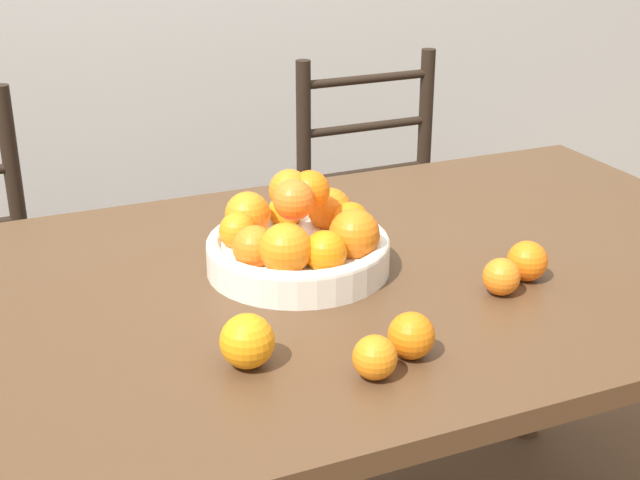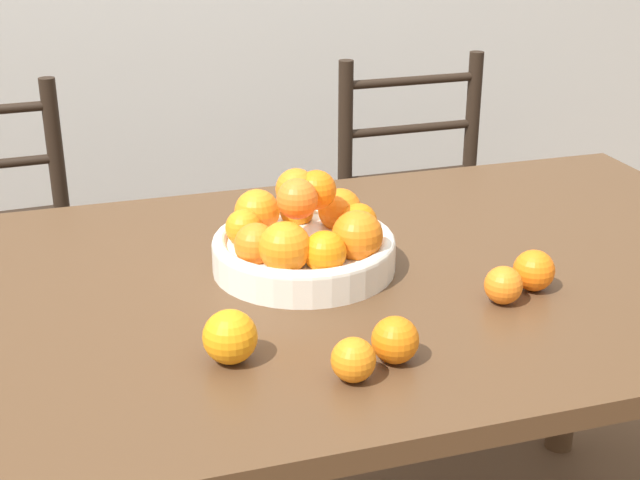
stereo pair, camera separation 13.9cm
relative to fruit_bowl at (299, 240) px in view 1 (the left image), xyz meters
The scene contains 8 objects.
dining_table 0.15m from the fruit_bowl, 80.31° to the right, with size 1.72×0.94×0.77m.
fruit_bowl is the anchor object (origin of this frame).
orange_loose_0 0.36m from the fruit_bowl, 95.74° to the right, with size 0.06×0.06×0.06m.
orange_loose_1 0.38m from the fruit_bowl, 28.91° to the right, with size 0.07×0.07×0.07m.
orange_loose_2 0.32m from the fruit_bowl, 124.65° to the right, with size 0.08×0.08×0.08m.
orange_loose_3 0.33m from the fruit_bowl, 83.99° to the right, with size 0.07×0.07×0.07m.
orange_loose_4 0.34m from the fruit_bowl, 38.87° to the right, with size 0.06×0.06×0.06m.
chair_right 1.00m from the fruit_bowl, 52.99° to the left, with size 0.43×0.41×0.93m.
Camera 1 is at (-0.51, -1.23, 1.40)m, focal length 50.00 mm.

